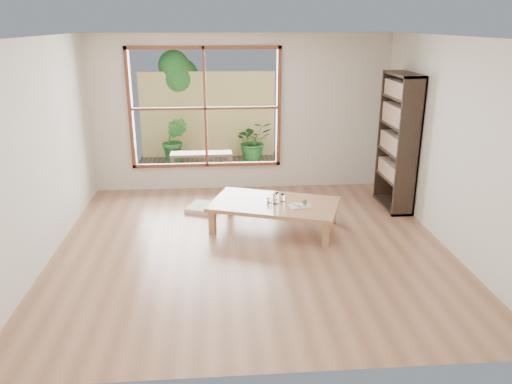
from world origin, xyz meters
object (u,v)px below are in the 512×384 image
(low_table, at_px, (275,206))
(food_tray, at_px, (301,205))
(bookshelf, at_px, (398,142))
(garden_bench, at_px, (201,156))

(low_table, distance_m, food_tray, 0.39)
(low_table, bearing_deg, food_tray, -8.72)
(food_tray, bearing_deg, bookshelf, 20.54)
(bookshelf, relative_size, garden_bench, 1.76)
(bookshelf, height_order, garden_bench, bookshelf)
(low_table, distance_m, bookshelf, 2.20)
(food_tray, xyz_separation_m, garden_bench, (-1.42, 3.00, -0.06))
(low_table, relative_size, bookshelf, 0.95)
(bookshelf, xyz_separation_m, food_tray, (-1.62, -0.91, -0.63))
(low_table, distance_m, garden_bench, 3.02)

